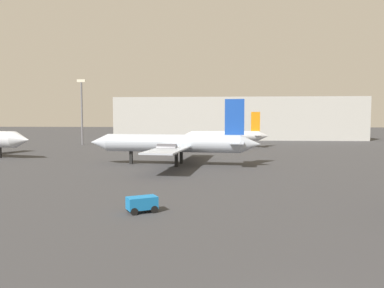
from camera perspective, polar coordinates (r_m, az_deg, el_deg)
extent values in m
cylinder|color=#B2BCCC|center=(60.48, -3.06, 0.13)|extent=(22.30, 5.13, 2.90)
cone|color=#B2BCCC|center=(64.54, -14.07, 0.26)|extent=(3.47, 3.21, 2.90)
cone|color=#B2BCCC|center=(58.91, 9.01, -0.02)|extent=(3.47, 3.21, 2.90)
cube|color=#B2BCCC|center=(60.27, -2.03, -0.30)|extent=(7.30, 28.52, 0.23)
cube|color=#B2BCCC|center=(58.97, 7.00, 0.28)|extent=(3.10, 8.23, 0.15)
cube|color=#1947B2|center=(58.87, 6.57, 4.16)|extent=(3.08, 0.60, 5.64)
cylinder|color=#4C4C54|center=(55.23, -3.87, -0.85)|extent=(3.03, 2.01, 1.72)
cylinder|color=#4C4C54|center=(65.65, -1.62, -0.07)|extent=(3.03, 2.01, 1.72)
cube|color=black|center=(62.68, -9.37, -2.10)|extent=(0.52, 0.52, 2.14)
cube|color=black|center=(58.60, -2.42, -2.47)|extent=(0.52, 0.52, 2.14)
cube|color=black|center=(62.32, -1.66, -2.08)|extent=(0.52, 0.52, 2.14)
cone|color=silver|center=(76.29, -24.73, 0.58)|extent=(4.21, 3.99, 3.15)
cube|color=black|center=(80.48, -27.46, -1.19)|extent=(0.50, 0.50, 2.03)
cylinder|color=silver|center=(97.00, 5.13, 1.24)|extent=(17.55, 4.46, 2.55)
cone|color=silver|center=(96.24, -0.84, 1.24)|extent=(3.07, 2.84, 2.55)
cone|color=silver|center=(98.78, 10.95, 1.23)|extent=(3.07, 2.84, 2.55)
cube|color=silver|center=(97.13, 5.64, 1.02)|extent=(5.69, 20.94, 0.18)
cube|color=silver|center=(98.38, 9.95, 1.38)|extent=(2.45, 6.35, 0.12)
cube|color=orange|center=(98.21, 9.76, 3.44)|extent=(2.37, 0.48, 5.01)
cylinder|color=#4C4C54|center=(93.18, 5.65, 0.81)|extent=(2.35, 1.56, 1.33)
cylinder|color=#4C4C54|center=(100.96, 5.04, 1.06)|extent=(2.35, 1.56, 1.33)
cube|color=black|center=(96.58, 1.85, -0.03)|extent=(0.41, 0.41, 1.74)
cube|color=black|center=(95.78, 5.75, -0.08)|extent=(0.41, 0.41, 1.74)
cube|color=black|center=(98.69, 5.52, 0.04)|extent=(0.41, 0.41, 1.74)
cube|color=#1972BF|center=(30.76, -7.72, -8.96)|extent=(2.73, 2.32, 1.00)
cylinder|color=black|center=(31.67, -6.57, -9.50)|extent=(0.62, 0.47, 0.60)
cylinder|color=black|center=(30.60, -5.85, -9.98)|extent=(0.62, 0.47, 0.60)
cylinder|color=black|center=(31.18, -9.54, -9.74)|extent=(0.62, 0.47, 0.60)
cylinder|color=black|center=(30.09, -8.91, -10.24)|extent=(0.62, 0.47, 0.60)
cylinder|color=slate|center=(110.66, -16.60, 4.50)|extent=(0.50, 0.50, 17.85)
cube|color=#F2EACC|center=(111.16, -16.70, 9.31)|extent=(2.40, 0.50, 0.80)
cube|color=#B7B7B2|center=(138.93, 6.95, 3.91)|extent=(87.32, 23.29, 14.96)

